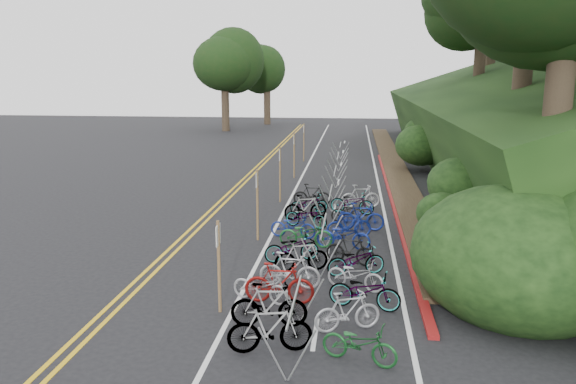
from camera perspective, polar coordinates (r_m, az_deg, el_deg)
The scene contains 10 objects.
ground at distance 15.26m, azimuth -8.57°, elevation -10.18°, with size 120.00×120.00×0.00m, color black.
road_markings at distance 24.60m, azimuth -1.01°, elevation -1.46°, with size 7.47×80.00×0.01m.
red_curb at distance 26.30m, azimuth 10.57°, elevation -0.68°, with size 0.25×28.00×0.10m, color maroon.
embankment at distance 34.04m, azimuth 22.30°, elevation 5.78°, with size 14.30×48.14×9.11m.
bike_rack_front at distance 12.04m, azimuth 0.66°, elevation -12.12°, with size 1.11×2.86×1.10m.
bike_racks_rest at distance 27.07m, azimuth 4.79°, elevation 1.58°, with size 1.14×23.00×1.17m.
signpost_near at distance 13.66m, azimuth -7.04°, elevation -6.89°, with size 0.08×0.40×2.30m.
signposts_rest at distance 28.13m, azimuth -0.02°, elevation 3.21°, with size 0.08×18.40×2.50m.
bike_front at distance 14.48m, azimuth -2.81°, elevation -9.52°, with size 1.59×0.55×0.83m, color #9E9EA3.
bike_valet at distance 18.10m, azimuth 3.80°, elevation -4.88°, with size 3.34×15.20×1.08m.
Camera 1 is at (3.85, -13.61, 5.72)m, focal length 35.00 mm.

